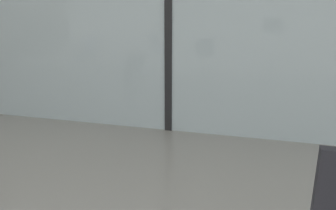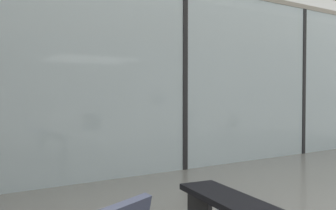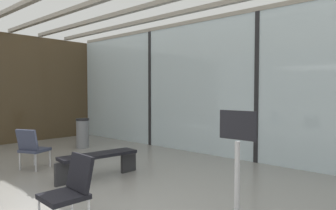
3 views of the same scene
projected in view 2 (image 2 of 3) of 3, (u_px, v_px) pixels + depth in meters
glass_curtain_wall at (184, 78)px, 6.83m from camera, size 14.00×0.08×3.48m
window_mullion_1 at (184, 78)px, 6.83m from camera, size 0.10×0.12×3.48m
window_mullion_2 at (302, 82)px, 8.71m from camera, size 0.10×0.12×3.48m
parked_airplane at (135, 72)px, 11.53m from camera, size 13.81×4.27×4.27m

